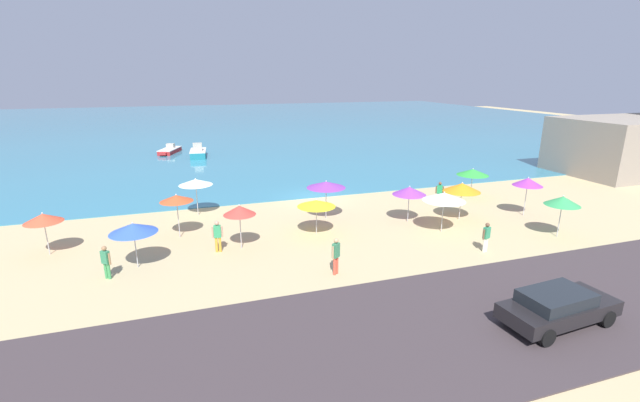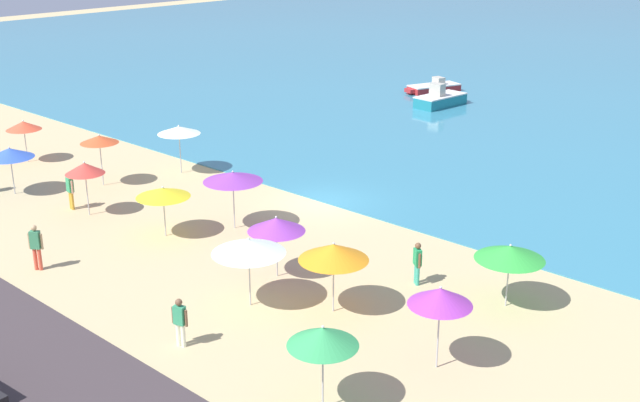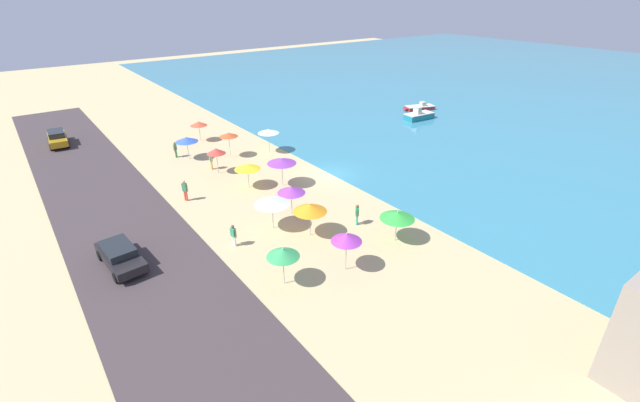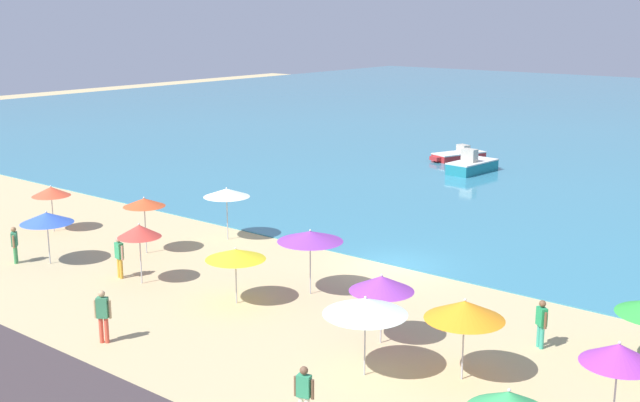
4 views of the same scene
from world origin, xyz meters
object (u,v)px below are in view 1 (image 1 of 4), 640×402
(bather_3, at_px, (336,254))
(bather_1, at_px, (486,236))
(beach_umbrella_1, at_px, (239,210))
(beach_umbrella_6, at_px, (473,172))
(beach_umbrella_7, at_px, (528,182))
(beach_umbrella_10, at_px, (133,228))
(bather_2, at_px, (440,191))
(parked_car_1, at_px, (558,306))
(beach_umbrella_3, at_px, (409,191))
(beach_umbrella_0, at_px, (316,203))
(bather_0, at_px, (106,261))
(bather_4, at_px, (218,235))
(beach_umbrella_12, at_px, (43,218))
(beach_umbrella_2, at_px, (563,201))
(beach_umbrella_11, at_px, (444,197))
(skiff_nearshore, at_px, (198,153))
(beach_umbrella_5, at_px, (176,198))
(beach_umbrella_8, at_px, (462,187))
(beach_umbrella_9, at_px, (326,185))
(beach_umbrella_4, at_px, (196,182))
(skiff_offshore, at_px, (170,150))

(bather_3, bearing_deg, bather_1, 0.43)
(beach_umbrella_1, relative_size, beach_umbrella_6, 1.05)
(beach_umbrella_7, xyz_separation_m, bather_3, (-14.86, -4.32, -1.28))
(beach_umbrella_10, xyz_separation_m, bather_2, (19.93, 4.81, -1.12))
(beach_umbrella_1, bearing_deg, parked_car_1, -47.83)
(beach_umbrella_3, bearing_deg, beach_umbrella_0, -176.87)
(bather_0, relative_size, bather_4, 0.93)
(beach_umbrella_12, relative_size, bather_2, 1.44)
(beach_umbrella_7, bearing_deg, beach_umbrella_1, 179.45)
(beach_umbrella_2, bearing_deg, beach_umbrella_3, 143.59)
(beach_umbrella_10, xyz_separation_m, beach_umbrella_11, (16.75, -0.33, 0.14))
(parked_car_1, bearing_deg, beach_umbrella_3, 86.83)
(beach_umbrella_0, distance_m, skiff_nearshore, 28.01)
(beach_umbrella_1, bearing_deg, bather_0, -165.10)
(bather_0, relative_size, skiff_nearshore, 0.37)
(beach_umbrella_0, relative_size, beach_umbrella_5, 0.86)
(beach_umbrella_5, distance_m, parked_car_1, 19.09)
(beach_umbrella_8, distance_m, parked_car_1, 12.23)
(beach_umbrella_9, bearing_deg, beach_umbrella_4, 156.94)
(bather_3, relative_size, parked_car_1, 0.39)
(parked_car_1, relative_size, skiff_nearshore, 1.05)
(beach_umbrella_6, bearing_deg, bather_0, -165.42)
(bather_4, bearing_deg, beach_umbrella_9, 25.38)
(bather_2, bearing_deg, beach_umbrella_0, -162.72)
(bather_2, distance_m, skiff_nearshore, 28.85)
(beach_umbrella_2, xyz_separation_m, bather_1, (-5.39, -0.51, -1.25))
(beach_umbrella_7, bearing_deg, beach_umbrella_4, 161.67)
(beach_umbrella_5, bearing_deg, parked_car_1, -46.46)
(beach_umbrella_0, relative_size, beach_umbrella_1, 0.90)
(beach_umbrella_5, bearing_deg, beach_umbrella_6, 5.13)
(beach_umbrella_3, xyz_separation_m, beach_umbrella_11, (0.99, -2.25, 0.13))
(beach_umbrella_11, bearing_deg, bather_1, -81.99)
(beach_umbrella_7, bearing_deg, skiff_nearshore, 124.25)
(beach_umbrella_1, bearing_deg, beach_umbrella_8, 1.76)
(beach_umbrella_11, bearing_deg, bather_4, 175.45)
(beach_umbrella_2, height_order, beach_umbrella_5, beach_umbrella_5)
(beach_umbrella_6, xyz_separation_m, skiff_offshore, (-21.94, 27.24, -1.58))
(beach_umbrella_4, bearing_deg, beach_umbrella_11, -29.72)
(beach_umbrella_2, xyz_separation_m, bather_4, (-18.72, 3.82, -1.18))
(beach_umbrella_4, height_order, parked_car_1, beach_umbrella_4)
(beach_umbrella_8, bearing_deg, beach_umbrella_2, -51.29)
(beach_umbrella_0, height_order, beach_umbrella_11, beach_umbrella_11)
(parked_car_1, distance_m, skiff_nearshore, 40.74)
(beach_umbrella_11, bearing_deg, beach_umbrella_9, 142.43)
(beach_umbrella_6, xyz_separation_m, bather_3, (-14.33, -9.16, -0.94))
(beach_umbrella_8, height_order, skiff_nearshore, beach_umbrella_8)
(beach_umbrella_4, xyz_separation_m, beach_umbrella_11, (13.56, -7.74, -0.10))
(beach_umbrella_7, xyz_separation_m, bather_1, (-6.47, -4.26, -1.39))
(beach_umbrella_7, relative_size, beach_umbrella_8, 1.05)
(beach_umbrella_10, relative_size, bather_0, 1.45)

